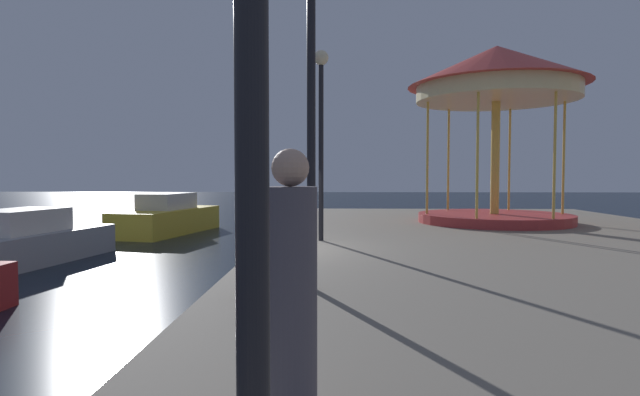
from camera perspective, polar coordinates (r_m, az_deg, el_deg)
name	(u,v)px	position (r m, az deg, el deg)	size (l,w,h in m)	color
ground_plane	(256,284)	(11.22, -7.27, -9.67)	(120.00, 120.00, 0.00)	black
quay_dock	(553,268)	(11.93, 24.87, -7.19)	(12.76, 25.96, 0.80)	gray
motorboat_grey	(23,243)	(15.80, -30.54, -4.37)	(2.91, 5.41, 1.47)	gray
motorboat_yellow	(167,218)	(21.56, -16.87, -2.15)	(3.13, 5.73, 1.64)	gold
carousel	(496,90)	(17.89, 19.30, 11.46)	(5.76, 5.76, 5.81)	#B23333
lamp_post_mid_promenade	(311,68)	(7.09, -1.01, 14.49)	(0.36, 0.36, 4.47)	black
lamp_post_far_end	(321,112)	(12.22, 0.12, 9.69)	(0.36, 0.36, 4.55)	black
bollard_north	(289,224)	(14.37, -3.53, -2.91)	(0.24, 0.24, 0.40)	#2D2D33
bollard_center	(297,219)	(15.91, -2.57, -2.38)	(0.24, 0.24, 0.40)	#2D2D33
bollard_south	(247,282)	(6.66, -8.20, -9.38)	(0.24, 0.24, 0.40)	#2D2D33
person_by_the_water	(291,295)	(3.27, -3.34, -10.88)	(0.34, 0.34, 1.75)	#514C56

